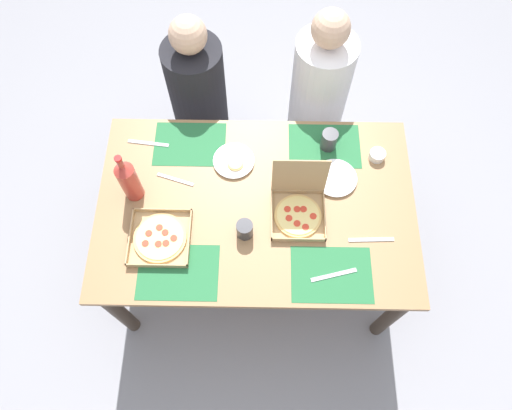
% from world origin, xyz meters
% --- Properties ---
extents(ground_plane, '(6.00, 6.00, 0.00)m').
position_xyz_m(ground_plane, '(0.00, 0.00, 0.00)').
color(ground_plane, gray).
extents(dining_table, '(1.51, 0.97, 0.74)m').
position_xyz_m(dining_table, '(0.00, 0.00, 0.63)').
color(dining_table, '#3F3328').
rests_on(dining_table, ground_plane).
extents(placemat_near_left, '(0.36, 0.26, 0.00)m').
position_xyz_m(placemat_near_left, '(-0.34, -0.34, 0.74)').
color(placemat_near_left, '#236638').
rests_on(placemat_near_left, dining_table).
extents(placemat_near_right, '(0.36, 0.26, 0.00)m').
position_xyz_m(placemat_near_right, '(0.34, -0.34, 0.74)').
color(placemat_near_right, '#236638').
rests_on(placemat_near_right, dining_table).
extents(placemat_far_left, '(0.36, 0.26, 0.00)m').
position_xyz_m(placemat_far_left, '(-0.34, 0.34, 0.74)').
color(placemat_far_left, '#236638').
rests_on(placemat_far_left, dining_table).
extents(placemat_far_right, '(0.36, 0.26, 0.00)m').
position_xyz_m(placemat_far_right, '(0.34, 0.34, 0.74)').
color(placemat_far_right, '#236638').
rests_on(placemat_far_right, dining_table).
extents(pizza_box_edge_far, '(0.25, 0.26, 0.29)m').
position_xyz_m(pizza_box_edge_far, '(0.20, -0.03, 0.78)').
color(pizza_box_edge_far, tan).
rests_on(pizza_box_edge_far, dining_table).
extents(pizza_box_corner_left, '(0.28, 0.28, 0.04)m').
position_xyz_m(pizza_box_corner_left, '(-0.43, -0.18, 0.75)').
color(pizza_box_corner_left, tan).
rests_on(pizza_box_corner_left, dining_table).
extents(plate_near_left, '(0.21, 0.21, 0.02)m').
position_xyz_m(plate_near_left, '(0.38, 0.15, 0.75)').
color(plate_near_left, white).
rests_on(plate_near_left, dining_table).
extents(plate_far_left, '(0.20, 0.20, 0.03)m').
position_xyz_m(plate_far_left, '(-0.11, 0.23, 0.75)').
color(plate_far_left, white).
rests_on(plate_far_left, dining_table).
extents(soda_bottle, '(0.09, 0.09, 0.32)m').
position_xyz_m(soda_bottle, '(-0.58, 0.05, 0.87)').
color(soda_bottle, '#B2382D').
rests_on(soda_bottle, dining_table).
extents(cup_clear_right, '(0.08, 0.08, 0.09)m').
position_xyz_m(cup_clear_right, '(-0.05, -0.14, 0.78)').
color(cup_clear_right, '#333338').
rests_on(cup_clear_right, dining_table).
extents(cup_dark, '(0.08, 0.08, 0.11)m').
position_xyz_m(cup_dark, '(0.36, 0.34, 0.79)').
color(cup_dark, '#333338').
rests_on(cup_dark, dining_table).
extents(condiment_bowl, '(0.08, 0.08, 0.04)m').
position_xyz_m(condiment_bowl, '(0.60, 0.27, 0.76)').
color(condiment_bowl, white).
rests_on(condiment_bowl, dining_table).
extents(fork_by_far_left, '(0.19, 0.07, 0.00)m').
position_xyz_m(fork_by_far_left, '(-0.39, 0.13, 0.74)').
color(fork_by_far_left, '#B7B7BC').
rests_on(fork_by_far_left, dining_table).
extents(knife_by_far_right, '(0.21, 0.07, 0.00)m').
position_xyz_m(knife_by_far_right, '(0.35, -0.34, 0.74)').
color(knife_by_far_right, '#B7B7BC').
rests_on(knife_by_far_right, dining_table).
extents(knife_by_near_right, '(0.21, 0.03, 0.00)m').
position_xyz_m(knife_by_near_right, '(0.53, -0.17, 0.74)').
color(knife_by_near_right, '#B7B7BC').
rests_on(knife_by_near_right, dining_table).
extents(knife_by_near_left, '(0.21, 0.04, 0.00)m').
position_xyz_m(knife_by_near_left, '(-0.55, 0.34, 0.74)').
color(knife_by_near_left, '#B7B7BC').
rests_on(knife_by_near_left, dining_table).
extents(diner_left_seat, '(0.32, 0.32, 1.16)m').
position_xyz_m(diner_left_seat, '(-0.34, 0.75, 0.52)').
color(diner_left_seat, black).
rests_on(diner_left_seat, ground_plane).
extents(diner_right_seat, '(0.32, 0.32, 1.21)m').
position_xyz_m(diner_right_seat, '(0.34, 0.75, 0.54)').
color(diner_right_seat, white).
rests_on(diner_right_seat, ground_plane).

